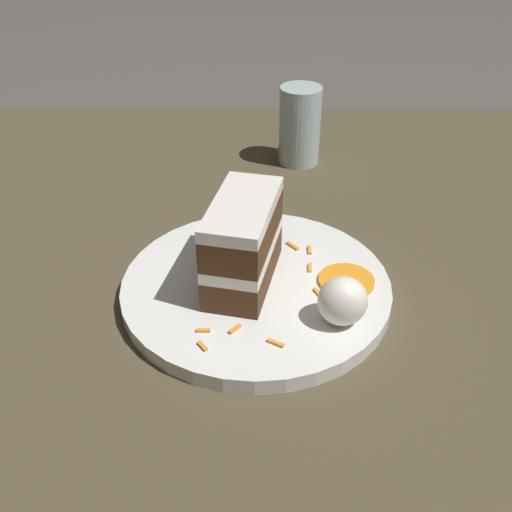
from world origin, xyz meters
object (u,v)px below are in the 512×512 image
Objects in this scene: drinking_glass at (299,131)px; plate at (256,288)px; cake_slice at (243,242)px; cream_dollop at (343,301)px; orange_garnish at (346,281)px.

plate is at bearing 79.32° from drinking_glass.
cake_slice is 2.66× the size of cream_dollop.
drinking_glass is at bearing 89.15° from cake_slice.
drinking_glass is at bearing -86.82° from cream_dollop.
cream_dollop is 0.44× the size of drinking_glass.
cream_dollop is 0.84× the size of orange_garnish.
drinking_glass reaches higher than cake_slice.
orange_garnish is at bearing 96.03° from drinking_glass.
cream_dollop is 0.07m from orange_garnish.
cake_slice reaches higher than cream_dollop.
cream_dollop reaches higher than orange_garnish.
orange_garnish is (-0.01, -0.06, -0.02)m from cream_dollop.
drinking_glass is at bearing -83.97° from orange_garnish.
cake_slice is at bearing -16.01° from plate.
drinking_glass is (-0.08, -0.33, -0.02)m from cake_slice.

